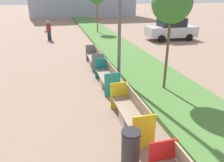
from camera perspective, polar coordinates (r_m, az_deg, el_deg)
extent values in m
cube|color=#4C7A38|center=(12.59, 5.93, 4.98)|extent=(2.80, 120.00, 0.18)
cube|color=red|center=(4.99, 12.92, -19.33)|extent=(0.62, 0.04, 0.94)
cube|color=#ADA8A0|center=(6.71, 4.56, -9.69)|extent=(0.52, 0.60, 0.42)
cube|color=gray|center=(6.60, 4.62, -7.99)|extent=(0.58, 2.17, 0.05)
cube|color=gray|center=(6.56, 6.94, -5.67)|extent=(0.14, 2.09, 0.48)
cube|color=yellow|center=(5.71, 8.27, -13.00)|extent=(0.62, 0.04, 0.94)
cube|color=yellow|center=(7.52, 1.93, -3.73)|extent=(0.62, 0.04, 0.94)
cube|color=#ADA8A0|center=(9.38, -1.45, -0.12)|extent=(0.52, 0.60, 0.42)
cube|color=gray|center=(9.30, -1.46, 1.19)|extent=(0.58, 1.99, 0.05)
cube|color=gray|center=(9.27, 0.15, 2.86)|extent=(0.14, 1.91, 0.48)
cube|color=#197A7F|center=(8.36, 0.10, -0.97)|extent=(0.62, 0.04, 0.94)
cube|color=#197A7F|center=(10.22, -2.74, 3.30)|extent=(0.62, 0.04, 0.94)
cube|color=#ADA8A0|center=(12.17, -4.64, 5.00)|extent=(0.52, 0.60, 0.42)
cube|color=gray|center=(12.10, -4.67, 6.04)|extent=(0.58, 2.13, 0.05)
cube|color=gray|center=(12.08, -3.44, 7.33)|extent=(0.14, 2.04, 0.48)
cube|color=slate|center=(11.07, -3.70, 4.74)|extent=(0.62, 0.04, 0.94)
cube|color=slate|center=(13.13, -5.50, 7.41)|extent=(0.62, 0.04, 0.94)
cylinder|color=#2D2D30|center=(5.19, 4.86, -17.36)|extent=(0.42, 0.42, 0.87)
cylinder|color=black|center=(4.92, 5.03, -13.22)|extent=(0.44, 0.44, 0.05)
cylinder|color=#56595B|center=(9.21, 2.03, 19.68)|extent=(0.14, 0.14, 6.74)
cylinder|color=brown|center=(8.64, 14.14, 6.42)|extent=(0.10, 0.10, 3.03)
sphere|color=#38702D|center=(8.36, 15.39, 19.12)|extent=(1.44, 1.44, 1.44)
cylinder|color=brown|center=(22.08, -3.87, 16.09)|extent=(0.10, 0.10, 3.07)
cube|color=#232633|center=(19.74, -16.04, 11.30)|extent=(0.30, 0.22, 0.79)
cube|color=maroon|center=(19.63, -16.26, 13.34)|extent=(0.38, 0.24, 0.64)
sphere|color=tan|center=(19.58, -16.39, 14.58)|extent=(0.22, 0.22, 0.22)
cube|color=navy|center=(19.70, -16.98, 12.23)|extent=(0.12, 0.20, 0.18)
cube|color=#B7BABF|center=(19.84, 15.12, 12.40)|extent=(4.25, 1.88, 0.84)
cube|color=black|center=(19.74, 15.34, 14.62)|extent=(2.14, 1.61, 0.72)
cylinder|color=black|center=(19.80, 19.51, 10.65)|extent=(0.60, 0.20, 0.60)
cylinder|color=black|center=(21.30, 16.87, 11.67)|extent=(0.60, 0.20, 0.60)
cylinder|color=black|center=(18.54, 12.86, 10.66)|extent=(0.60, 0.20, 0.60)
cylinder|color=black|center=(20.13, 10.55, 11.68)|extent=(0.60, 0.20, 0.60)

